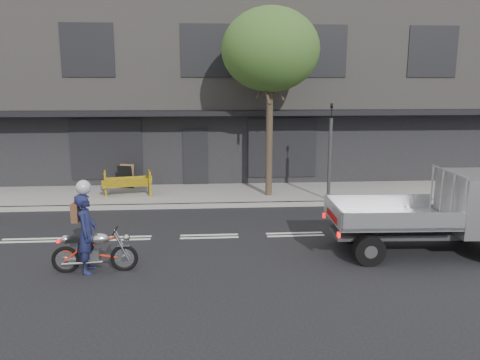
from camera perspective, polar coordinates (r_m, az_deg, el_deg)
name	(u,v)px	position (r m, az deg, el deg)	size (l,w,h in m)	color
ground	(209,236)	(13.05, -3.77, -6.89)	(80.00, 80.00, 0.00)	black
sidewalk	(209,195)	(17.55, -3.86, -1.79)	(32.00, 3.20, 0.15)	gray
kerb	(209,205)	(16.00, -3.84, -3.11)	(32.00, 0.20, 0.15)	gray
building_main	(207,87)	(23.67, -4.06, 11.25)	(26.00, 10.00, 8.00)	slate
street_tree	(270,50)	(16.76, 3.72, 15.50)	(3.40, 3.40, 6.74)	#382B21
traffic_light_pole	(330,157)	(16.47, 10.87, 2.73)	(0.12, 0.12, 3.50)	#2D2D30
motorcycle	(95,250)	(11.03, -17.31, -8.15)	(1.91, 0.55, 0.98)	black
rider	(87,233)	(10.94, -18.20, -6.18)	(0.66, 0.43, 1.80)	#171A3F
flatbed_ute	(464,206)	(12.80, 25.68, -2.84)	(4.57, 2.02, 2.09)	black
construction_barrier	(126,184)	(17.21, -13.68, -0.49)	(1.69, 0.68, 0.95)	yellow
sandwich_board	(125,177)	(18.65, -13.79, 0.36)	(0.57, 0.38, 0.91)	black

